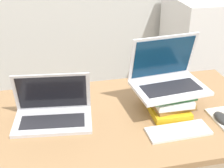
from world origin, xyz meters
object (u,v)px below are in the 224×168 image
at_px(laptop_left, 53,111).
at_px(wireless_keyboard, 178,131).
at_px(mouse, 222,118).
at_px(mini_fridge, 201,58).
at_px(laptop_on_books, 167,77).
at_px(book_stack, 168,100).

xyz_separation_m(laptop_left, wireless_keyboard, (0.54, -0.22, -0.04)).
xyz_separation_m(mouse, mini_fridge, (0.54, 1.23, -0.26)).
distance_m(laptop_on_books, mini_fridge, 1.35).
distance_m(mouse, mini_fridge, 1.37).
distance_m(book_stack, laptop_on_books, 0.11).
relative_size(laptop_left, laptop_on_books, 1.05).
bearing_deg(mini_fridge, mouse, -113.85).
bearing_deg(laptop_on_books, mini_fridge, 53.94).
height_order(book_stack, laptop_on_books, laptop_on_books).
relative_size(laptop_left, mini_fridge, 0.36).
xyz_separation_m(book_stack, mouse, (0.21, -0.16, -0.04)).
distance_m(wireless_keyboard, mouse, 0.24).
relative_size(book_stack, mini_fridge, 0.25).
bearing_deg(wireless_keyboard, book_stack, 83.96).
relative_size(book_stack, mouse, 2.41).
distance_m(laptop_on_books, mouse, 0.32).
height_order(laptop_on_books, mini_fridge, laptop_on_books).
relative_size(laptop_on_books, wireless_keyboard, 1.27).
distance_m(laptop_left, book_stack, 0.57).
bearing_deg(book_stack, mouse, -36.86).
height_order(laptop_left, mini_fridge, mini_fridge).
relative_size(laptop_on_books, mini_fridge, 0.35).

